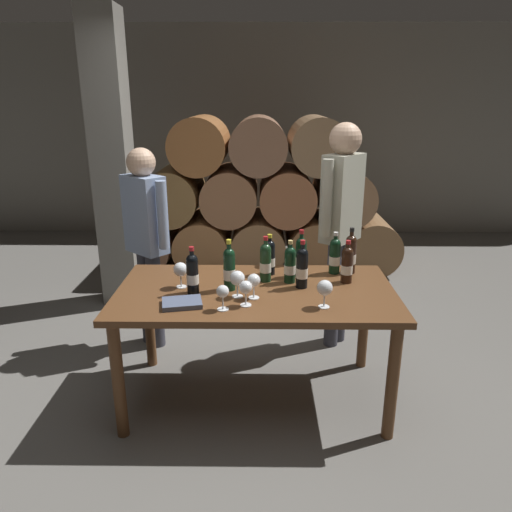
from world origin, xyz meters
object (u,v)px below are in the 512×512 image
at_px(wine_glass_0, 180,270).
at_px(wine_bottle_3, 270,257).
at_px(wine_bottle_2, 302,267).
at_px(wine_bottle_4, 229,268).
at_px(taster_seated_left, 146,232).
at_px(wine_bottle_8, 351,254).
at_px(wine_glass_1, 325,288).
at_px(wine_glass_3, 246,288).
at_px(wine_bottle_6, 301,256).
at_px(wine_bottle_1, 192,273).
at_px(wine_glass_2, 237,279).
at_px(wine_bottle_5, 347,264).
at_px(wine_bottle_9, 290,264).
at_px(wine_glass_4, 254,281).
at_px(dining_table, 256,303).
at_px(wine_glass_5, 223,292).
at_px(tasting_notebook, 182,303).
at_px(wine_bottle_0, 335,255).
at_px(sommelier_presenting, 341,216).
at_px(wine_bottle_7, 265,262).

bearing_deg(wine_glass_0, wine_bottle_3, 23.62).
height_order(wine_bottle_2, wine_bottle_4, wine_bottle_4).
relative_size(wine_glass_0, taster_seated_left, 0.10).
bearing_deg(wine_bottle_8, wine_glass_1, -113.11).
relative_size(wine_bottle_2, wine_glass_3, 2.04).
xyz_separation_m(wine_bottle_4, wine_bottle_8, (0.79, 0.31, -0.00)).
xyz_separation_m(wine_bottle_6, taster_seated_left, (-1.12, 0.48, 0.03)).
xyz_separation_m(wine_glass_0, wine_glass_1, (0.85, -0.29, 0.00)).
xyz_separation_m(wine_bottle_1, wine_glass_2, (0.27, -0.06, -0.01)).
distance_m(wine_bottle_5, taster_seated_left, 1.52).
xyz_separation_m(wine_bottle_4, wine_bottle_9, (0.37, 0.13, -0.02)).
distance_m(wine_bottle_9, wine_glass_4, 0.34).
distance_m(dining_table, wine_bottle_8, 0.73).
relative_size(wine_bottle_5, wine_bottle_8, 0.89).
relative_size(wine_bottle_8, wine_glass_0, 1.93).
height_order(wine_bottle_8, wine_glass_5, wine_bottle_8).
bearing_deg(tasting_notebook, wine_bottle_0, 18.09).
relative_size(wine_glass_1, taster_seated_left, 0.10).
xyz_separation_m(wine_bottle_8, taster_seated_left, (-1.45, 0.41, 0.03)).
xyz_separation_m(wine_bottle_5, wine_glass_5, (-0.75, -0.42, -0.02)).
xyz_separation_m(wine_bottle_1, wine_bottle_8, (1.00, 0.37, 0.01)).
bearing_deg(sommelier_presenting, tasting_notebook, -136.42).
relative_size(wine_bottle_0, wine_glass_2, 1.75).
bearing_deg(wine_bottle_1, wine_glass_0, 134.03).
bearing_deg(tasting_notebook, wine_bottle_1, 66.06).
height_order(wine_bottle_1, wine_bottle_4, wine_bottle_4).
relative_size(wine_bottle_1, wine_glass_1, 1.80).
xyz_separation_m(wine_glass_5, tasting_notebook, (-0.24, 0.06, -0.09)).
relative_size(wine_glass_0, wine_glass_1, 1.00).
bearing_deg(tasting_notebook, wine_bottle_4, 31.38).
relative_size(wine_bottle_0, wine_bottle_9, 1.02).
xyz_separation_m(wine_glass_1, wine_glass_5, (-0.56, -0.04, -0.01)).
relative_size(wine_bottle_1, sommelier_presenting, 0.17).
height_order(wine_bottle_4, sommelier_presenting, sommelier_presenting).
height_order(wine_bottle_3, tasting_notebook, wine_bottle_3).
bearing_deg(wine_bottle_0, wine_bottle_1, -158.38).
bearing_deg(dining_table, taster_seated_left, 138.92).
bearing_deg(wine_glass_0, wine_bottle_7, 12.39).
relative_size(wine_bottle_7, wine_glass_3, 1.99).
xyz_separation_m(wine_bottle_9, wine_glass_0, (-0.68, -0.09, -0.01)).
bearing_deg(wine_bottle_6, wine_glass_2, -138.41).
height_order(wine_bottle_1, wine_glass_0, wine_bottle_1).
height_order(wine_bottle_6, wine_bottle_9, wine_bottle_6).
bearing_deg(wine_glass_0, wine_glass_5, -49.05).
bearing_deg(wine_bottle_3, tasting_notebook, -134.49).
distance_m(wine_bottle_7, wine_glass_1, 0.52).
bearing_deg(wine_glass_5, wine_glass_1, 4.00).
relative_size(wine_bottle_6, tasting_notebook, 1.43).
height_order(wine_bottle_7, wine_glass_1, wine_bottle_7).
bearing_deg(wine_bottle_5, wine_bottle_4, -170.03).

